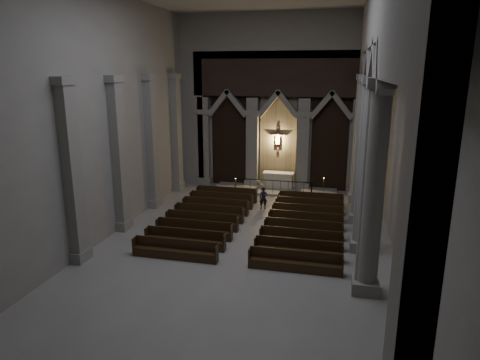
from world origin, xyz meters
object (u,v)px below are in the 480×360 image
at_px(candle_stand_right, 323,193).
at_px(pews, 254,223).
at_px(altar_rail, 273,185).
at_px(worshipper, 263,198).
at_px(candle_stand_left, 236,191).
at_px(altar, 278,180).

bearing_deg(candle_stand_right, pews, -117.52).
xyz_separation_m(altar_rail, worshipper, (-0.08, -3.18, -0.02)).
xyz_separation_m(candle_stand_left, worshipper, (2.31, -2.29, 0.34)).
distance_m(altar_rail, worshipper, 3.18).
height_order(altar, candle_stand_left, altar).
xyz_separation_m(candle_stand_left, pews, (2.40, -5.71, -0.05)).
height_order(altar_rail, candle_stand_left, candle_stand_left).
relative_size(candle_stand_left, pews, 0.13).
relative_size(altar, candle_stand_left, 1.74).
relative_size(candle_stand_right, pews, 0.15).
distance_m(altar_rail, candle_stand_right, 3.40).
height_order(candle_stand_left, pews, candle_stand_left).
bearing_deg(altar_rail, pews, -90.00).
xyz_separation_m(altar, altar_rail, (-0.17, -1.36, -0.01)).
relative_size(altar, candle_stand_right, 1.53).
distance_m(altar, worshipper, 4.54).
xyz_separation_m(altar, candle_stand_right, (3.20, -1.47, -0.32)).
height_order(altar, altar_rail, altar).
relative_size(candle_stand_left, candle_stand_right, 0.88).
relative_size(candle_stand_right, worshipper, 1.04).
xyz_separation_m(altar, worshipper, (-0.26, -4.54, -0.02)).
relative_size(altar_rail, candle_stand_left, 4.29).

